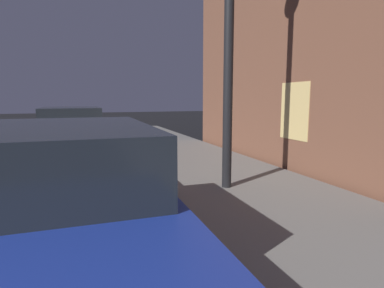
% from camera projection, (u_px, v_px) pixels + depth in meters
% --- Properties ---
extents(car_blue, '(2.09, 4.61, 1.43)m').
position_uv_depth(car_blue, '(65.00, 201.00, 2.99)').
color(car_blue, navy).
rests_on(car_blue, ground).
extents(car_silver, '(1.99, 4.25, 1.43)m').
position_uv_depth(car_silver, '(72.00, 133.00, 8.95)').
color(car_silver, '#B7B7BF').
rests_on(car_silver, ground).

